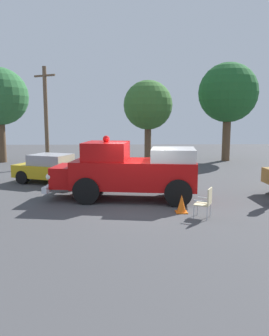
{
  "coord_description": "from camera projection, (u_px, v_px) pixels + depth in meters",
  "views": [
    {
      "loc": [
        12.55,
        -0.55,
        3.26
      ],
      "look_at": [
        -0.75,
        -0.16,
        1.28
      ],
      "focal_mm": 35.57,
      "sensor_mm": 36.0,
      "label": 1
    }
  ],
  "objects": [
    {
      "name": "ground_plane",
      "position": [
        139.0,
        204.0,
        12.9
      ],
      "size": [
        60.0,
        60.0,
        0.0
      ],
      "primitive_type": "plane",
      "color": "#424244"
    },
    {
      "name": "utility_pole",
      "position": [
        46.0,
        116.0,
        22.15
      ],
      "size": [
        0.93,
        1.55,
        6.66
      ],
      "color": "brown",
      "rests_on": "ground"
    },
    {
      "name": "oak_tree_right",
      "position": [
        228.0,
        93.0,
        25.37
      ],
      "size": [
        4.51,
        4.51,
        7.5
      ],
      "color": "brown",
      "rests_on": "ground"
    },
    {
      "name": "lawn_chair_by_car",
      "position": [
        206.0,
        201.0,
        10.93
      ],
      "size": [
        0.66,
        0.67,
        1.02
      ],
      "color": "#B7BABF",
      "rests_on": "ground"
    },
    {
      "name": "classic_hot_rod",
      "position": [
        57.0,
        169.0,
        16.92
      ],
      "size": [
        3.38,
        4.74,
        1.46
      ],
      "color": "black",
      "rests_on": "ground"
    },
    {
      "name": "oak_tree_distant",
      "position": [
        148.0,
        106.0,
        24.98
      ],
      "size": [
        3.68,
        3.68,
        6.12
      ],
      "color": "brown",
      "rests_on": "ground"
    },
    {
      "name": "vintage_fire_truck",
      "position": [
        129.0,
        170.0,
        13.49
      ],
      "size": [
        3.05,
        6.19,
        2.59
      ],
      "color": "black",
      "rests_on": "ground"
    },
    {
      "name": "traffic_cone",
      "position": [
        182.0,
        204.0,
        11.61
      ],
      "size": [
        0.4,
        0.4,
        0.64
      ],
      "color": "orange",
      "rests_on": "ground"
    }
  ]
}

